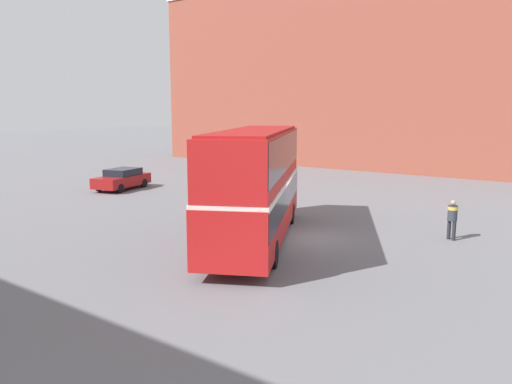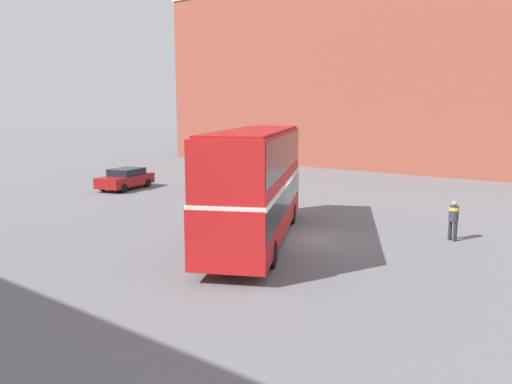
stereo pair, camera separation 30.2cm
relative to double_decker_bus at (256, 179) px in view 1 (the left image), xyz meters
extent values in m
plane|color=slate|center=(1.56, -1.44, -2.67)|extent=(240.00, 240.00, 0.00)
cube|color=brown|center=(29.53, 11.01, 6.16)|extent=(8.11, 39.99, 17.65)
cube|color=red|center=(0.00, 0.00, -1.25)|extent=(11.25, 7.45, 2.01)
cube|color=red|center=(0.00, 0.00, 0.83)|extent=(11.06, 7.31, 2.15)
cube|color=black|center=(0.00, 0.00, -0.80)|extent=(11.16, 7.43, 0.98)
cube|color=black|center=(0.00, 0.00, 1.09)|extent=(10.92, 7.25, 1.47)
cube|color=silver|center=(0.00, 0.00, -0.21)|extent=(11.16, 7.42, 0.20)
cube|color=maroon|center=(0.00, 0.00, 1.96)|extent=(10.52, 6.91, 0.10)
cylinder|color=black|center=(2.70, 2.67, -2.18)|extent=(1.01, 0.72, 0.99)
cylinder|color=black|center=(3.75, 0.65, -2.18)|extent=(1.01, 0.72, 0.99)
cylinder|color=black|center=(-3.55, -0.54, -2.18)|extent=(1.01, 0.72, 0.99)
cylinder|color=black|center=(-2.50, -2.57, -2.18)|extent=(1.01, 0.72, 0.99)
cylinder|color=#232328|center=(5.08, -6.67, -2.25)|extent=(0.16, 0.16, 0.83)
cylinder|color=#232328|center=(5.19, -6.44, -2.25)|extent=(0.16, 0.16, 0.83)
cylinder|color=#2D333D|center=(5.13, -6.56, -1.51)|extent=(0.53, 0.53, 0.66)
cylinder|color=gold|center=(5.13, -6.56, -1.30)|extent=(0.56, 0.56, 0.14)
sphere|color=tan|center=(5.13, -6.56, -1.07)|extent=(0.22, 0.22, 0.22)
cube|color=maroon|center=(5.76, 15.83, -2.05)|extent=(4.67, 2.89, 0.71)
cube|color=black|center=(5.93, 15.87, -1.46)|extent=(2.60, 2.20, 0.47)
cylinder|color=black|center=(4.67, 14.67, -2.36)|extent=(0.65, 0.36, 0.62)
cylinder|color=black|center=(4.25, 16.34, -2.36)|extent=(0.65, 0.36, 0.62)
cylinder|color=black|center=(7.28, 15.31, -2.36)|extent=(0.65, 0.36, 0.62)
cylinder|color=black|center=(6.86, 16.99, -2.36)|extent=(0.65, 0.36, 0.62)
camera|label=1|loc=(-16.45, -12.05, 2.78)|focal=35.00mm
camera|label=2|loc=(-16.27, -12.29, 2.78)|focal=35.00mm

